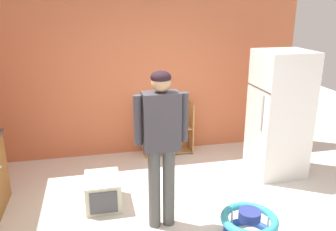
% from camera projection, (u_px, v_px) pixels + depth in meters
% --- Properties ---
extents(back_wall, '(5.20, 0.06, 2.70)m').
position_uv_depth(back_wall, '(141.00, 71.00, 5.53)').
color(back_wall, '#C86A44').
rests_on(back_wall, ground).
extents(refrigerator, '(0.73, 0.68, 1.78)m').
position_uv_depth(refrigerator, '(279.00, 114.00, 4.92)').
color(refrigerator, white).
rests_on(refrigerator, ground).
extents(bookshelf, '(0.80, 0.28, 0.85)m').
position_uv_depth(bookshelf, '(165.00, 132.00, 5.73)').
color(bookshelf, '#B67F46').
rests_on(bookshelf, ground).
extents(standing_person, '(0.57, 0.22, 1.75)m').
position_uv_depth(standing_person, '(161.00, 137.00, 3.62)').
color(standing_person, '#4E504E').
rests_on(standing_person, ground).
extents(baby_walker, '(0.60, 0.60, 0.32)m').
position_uv_depth(baby_walker, '(249.00, 224.00, 3.67)').
color(baby_walker, '#274EB4').
rests_on(baby_walker, ground).
extents(pet_carrier, '(0.42, 0.55, 0.36)m').
position_uv_depth(pet_carrier, '(103.00, 191.00, 4.28)').
color(pet_carrier, beige).
rests_on(pet_carrier, ground).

